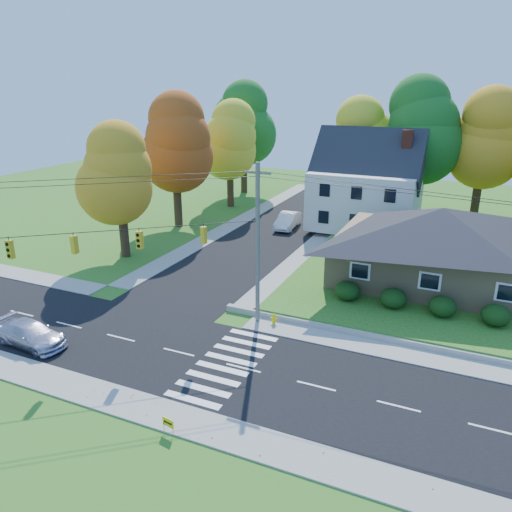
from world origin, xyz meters
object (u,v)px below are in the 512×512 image
Objects in this scene: silver_sedan at (30,334)px; ranch_house at (439,243)px; white_car at (287,221)px; fire_hydrant at (274,319)px.

ranch_house is at bearing -42.54° from silver_sedan.
ranch_house is 3.04× the size of white_car.
silver_sedan is 0.97× the size of white_car.
ranch_house is 27.63m from silver_sedan.
white_car is (-15.34, 9.85, -2.46)m from ranch_house.
fire_hydrant is at bearing -76.46° from white_car.
silver_sedan is at bearing -145.49° from fire_hydrant.
white_car reaches higher than silver_sedan.
fire_hydrant is at bearing -128.34° from ranch_house.
silver_sedan is 28.98m from white_car.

